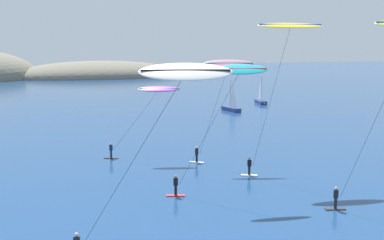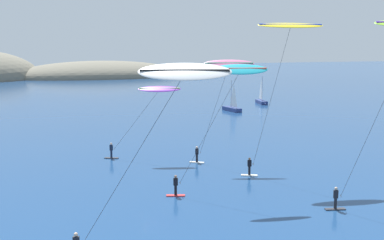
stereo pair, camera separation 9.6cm
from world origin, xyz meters
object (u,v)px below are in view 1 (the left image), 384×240
sailboat_near (230,107)px  kitesurfer_yellow (288,34)px  kitesurfer_cyan (234,81)px  sailboat_far (261,101)px  kitesurfer_purple (154,96)px  kitesurfer_pink (226,73)px  kitesurfer_white (176,87)px

sailboat_near → kitesurfer_yellow: kitesurfer_yellow is taller
kitesurfer_yellow → kitesurfer_cyan: kitesurfer_yellow is taller
sailboat_far → kitesurfer_purple: kitesurfer_purple is taller
sailboat_near → kitesurfer_yellow: size_ratio=0.43×
kitesurfer_pink → kitesurfer_yellow: 7.79m
sailboat_near → kitesurfer_pink: 41.13m
sailboat_far → kitesurfer_purple: 52.60m
kitesurfer_pink → kitesurfer_yellow: size_ratio=0.76×
sailboat_far → kitesurfer_yellow: kitesurfer_yellow is taller
kitesurfer_pink → kitesurfer_white: 23.48m
sailboat_far → kitesurfer_cyan: (-32.12, -53.37, 8.49)m
sailboat_near → kitesurfer_cyan: size_ratio=0.57×
kitesurfer_pink → kitesurfer_cyan: 10.30m
kitesurfer_purple → kitesurfer_cyan: kitesurfer_cyan is taller
sailboat_far → kitesurfer_cyan: 62.86m
sailboat_far → kitesurfer_yellow: 57.14m
kitesurfer_purple → kitesurfer_white: bearing=-103.7°
kitesurfer_purple → kitesurfer_pink: 8.06m
kitesurfer_purple → kitesurfer_cyan: (2.43, -14.18, 2.44)m
kitesurfer_yellow → sailboat_near: bearing=71.1°
kitesurfer_pink → kitesurfer_cyan: size_ratio=1.01×
kitesurfer_white → kitesurfer_yellow: bearing=42.3°
kitesurfer_cyan → sailboat_far: bearing=59.0°
kitesurfer_pink → kitesurfer_cyan: (-3.71, -9.60, -0.09)m
kitesurfer_white → kitesurfer_yellow: (15.39, 14.02, 3.13)m
kitesurfer_yellow → kitesurfer_pink: bearing=118.2°
kitesurfer_yellow → kitesurfer_cyan: (-6.97, -3.53, -3.72)m
sailboat_near → sailboat_far: same height
kitesurfer_white → kitesurfer_cyan: (8.43, 10.49, -0.60)m
kitesurfer_white → kitesurfer_cyan: 13.47m
sailboat_near → sailboat_far: (10.69, 7.66, 0.00)m
kitesurfer_purple → kitesurfer_pink: kitesurfer_pink is taller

